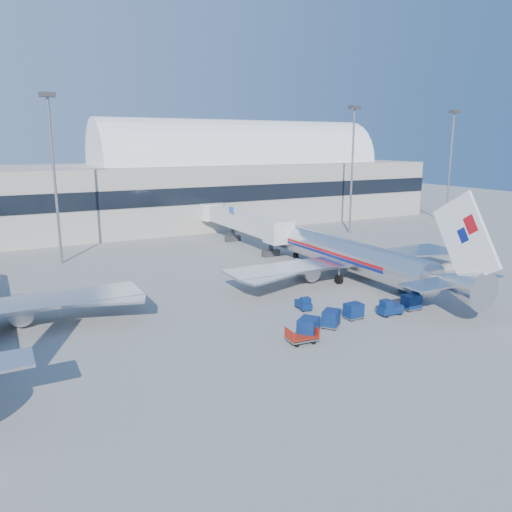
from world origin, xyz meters
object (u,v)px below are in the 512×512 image
tug_left (304,304)px  cart_solo_near (411,302)px  cart_solo_far (458,283)px  cart_open_red (302,337)px  airliner_main (352,256)px  mast_far_east (451,150)px  cart_train_c (308,328)px  ramp_worker (476,291)px  mast_west (52,154)px  jetbridge_near (238,220)px  barrier_far (452,266)px  tug_right (409,286)px  barrier_near (415,272)px  cart_train_a (354,311)px  mast_east (353,151)px  tug_lead (389,308)px  cart_train_b (331,318)px  barrier_mid (433,269)px

tug_left → cart_solo_near: cart_solo_near is taller
cart_solo_far → cart_open_red: bearing=-162.3°
airliner_main → mast_far_east: bearing=29.5°
cart_train_c → cart_solo_near: (13.21, 1.41, -0.13)m
cart_open_red → ramp_worker: ramp_worker is taller
mast_west → cart_train_c: 43.82m
jetbridge_near → barrier_far: size_ratio=9.17×
tug_right → cart_open_red: 19.41m
mast_far_east → barrier_near: mast_far_east is taller
cart_train_c → cart_open_red: bearing=170.6°
airliner_main → cart_train_a: (-8.72, -11.30, -2.13)m
ramp_worker → cart_train_a: bearing=47.8°
mast_east → tug_right: size_ratio=8.55×
airliner_main → barrier_near: (8.00, -2.51, -2.48)m
cart_train_a → tug_lead: bearing=-13.0°
cart_solo_near → cart_open_red: 14.32m
tug_lead → cart_solo_near: size_ratio=1.32×
cart_train_b → cart_solo_far: cart_train_b is taller
mast_west → mast_east: (50.00, 0.00, 0.00)m
airliner_main → jetbridge_near: 26.43m
mast_west → barrier_far: bearing=-32.1°
tug_right → cart_train_a: (-10.84, -3.79, 0.08)m
mast_west → tug_lead: 47.29m
tug_right → cart_train_b: cart_train_b is taller
cart_train_b → tug_right: bearing=-19.6°
cart_train_c → cart_open_red: size_ratio=1.00×
cart_train_c → ramp_worker: 21.61m
ramp_worker → tug_left: bearing=34.9°
cart_train_c → tug_lead: bearing=-30.6°
mast_west → tug_left: mast_west is taller
jetbridge_near → tug_lead: size_ratio=11.44×
barrier_near → barrier_far: 6.60m
tug_right → ramp_worker: 6.77m
airliner_main → jetbridge_near: size_ratio=1.35×
tug_left → ramp_worker: size_ratio=1.15×
cart_solo_far → ramp_worker: 3.80m
jetbridge_near → barrier_mid: bearing=-64.6°
mast_far_east → tug_right: size_ratio=8.55×
barrier_near → tug_right: bearing=-139.6°
mast_west → barrier_near: bearing=-36.4°
tug_lead → cart_solo_near: (2.97, 0.12, 0.13)m
airliner_main → cart_train_c: bearing=-138.7°
barrier_near → cart_train_c: 25.64m
mast_far_east → tug_lead: 64.11m
jetbridge_near → tug_left: 34.50m
tug_left → barrier_mid: bearing=-72.7°
tug_lead → cart_solo_near: bearing=4.8°
barrier_far → tug_lead: tug_lead is taller
tug_left → cart_train_b: (-0.54, -5.26, 0.24)m
tug_right → cart_train_b: size_ratio=1.17×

